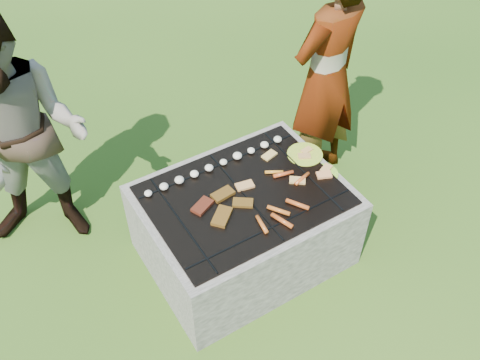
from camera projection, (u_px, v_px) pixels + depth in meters
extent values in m
plane|color=#1E4411|center=(244.00, 253.00, 3.85)|extent=(60.00, 60.00, 0.00)
cube|color=#A8A095|center=(214.00, 189.00, 3.88)|extent=(1.30, 0.18, 0.60)
cube|color=#AAA096|center=(278.00, 268.00, 3.39)|extent=(1.30, 0.18, 0.60)
cube|color=#A09A8E|center=(170.00, 261.00, 3.43)|extent=(0.18, 0.64, 0.60)
cube|color=#A8A195|center=(310.00, 195.00, 3.85)|extent=(0.18, 0.64, 0.60)
cube|color=black|center=(244.00, 232.00, 3.68)|extent=(0.94, 0.64, 0.48)
sphere|color=#FF5914|center=(244.00, 210.00, 3.52)|extent=(0.10, 0.10, 0.10)
cube|color=black|center=(244.00, 195.00, 3.42)|extent=(1.20, 0.90, 0.01)
cylinder|color=black|center=(181.00, 223.00, 3.25)|extent=(0.01, 0.88, 0.01)
cylinder|color=black|center=(244.00, 194.00, 3.42)|extent=(0.01, 0.88, 0.01)
cylinder|color=black|center=(301.00, 169.00, 3.58)|extent=(0.01, 0.88, 0.01)
cylinder|color=black|center=(272.00, 227.00, 3.22)|extent=(1.18, 0.01, 0.01)
cylinder|color=black|center=(219.00, 165.00, 3.61)|extent=(1.18, 0.01, 0.01)
ellipsoid|color=#F0DFCB|center=(148.00, 193.00, 3.40)|extent=(0.05, 0.05, 0.04)
ellipsoid|color=beige|center=(164.00, 186.00, 3.44)|extent=(0.06, 0.06, 0.04)
ellipsoid|color=beige|center=(179.00, 180.00, 3.48)|extent=(0.06, 0.06, 0.04)
ellipsoid|color=white|center=(194.00, 174.00, 3.52)|extent=(0.06, 0.06, 0.04)
ellipsoid|color=#F0E1CB|center=(209.00, 168.00, 3.56)|extent=(0.06, 0.06, 0.04)
ellipsoid|color=beige|center=(223.00, 162.00, 3.61)|extent=(0.05, 0.05, 0.04)
ellipsoid|color=silver|center=(237.00, 156.00, 3.64)|extent=(0.06, 0.06, 0.04)
ellipsoid|color=#EEE3CA|center=(251.00, 150.00, 3.69)|extent=(0.05, 0.05, 0.04)
ellipsoid|color=#EAE3C7|center=(265.00, 145.00, 3.73)|extent=(0.06, 0.06, 0.04)
ellipsoid|color=beige|center=(278.00, 139.00, 3.77)|extent=(0.06, 0.06, 0.04)
cube|color=maroon|center=(202.00, 206.00, 3.33)|extent=(0.16, 0.13, 0.02)
cube|color=brown|center=(223.00, 194.00, 3.40)|extent=(0.15, 0.10, 0.02)
cube|color=#9A621C|center=(222.00, 216.00, 3.27)|extent=(0.18, 0.17, 0.02)
cube|color=#925F1A|center=(243.00, 203.00, 3.35)|extent=(0.15, 0.13, 0.02)
cylinder|color=orange|center=(274.00, 172.00, 3.55)|extent=(0.12, 0.08, 0.02)
cylinder|color=orange|center=(283.00, 174.00, 3.53)|extent=(0.14, 0.06, 0.03)
cylinder|color=orange|center=(302.00, 179.00, 3.50)|extent=(0.14, 0.06, 0.03)
cylinder|color=#D45C23|center=(279.00, 210.00, 3.30)|extent=(0.11, 0.14, 0.03)
cylinder|color=#D94423|center=(298.00, 204.00, 3.34)|extent=(0.10, 0.15, 0.03)
cylinder|color=orange|center=(262.00, 224.00, 3.22)|extent=(0.05, 0.14, 0.03)
cylinder|color=#BC501F|center=(282.00, 221.00, 3.24)|extent=(0.08, 0.16, 0.03)
cube|color=tan|center=(245.00, 186.00, 3.46)|extent=(0.13, 0.09, 0.02)
cube|color=tan|center=(297.00, 180.00, 3.50)|extent=(0.12, 0.11, 0.01)
cube|color=#DFC772|center=(269.00, 155.00, 3.67)|extent=(0.12, 0.08, 0.01)
cylinder|color=yellow|center=(305.00, 155.00, 3.69)|extent=(0.32, 0.32, 0.02)
cube|color=tan|center=(304.00, 156.00, 3.66)|extent=(0.10, 0.09, 0.01)
cube|color=tan|center=(307.00, 150.00, 3.71)|extent=(0.08, 0.06, 0.01)
cylinder|color=#DCF33A|center=(324.00, 174.00, 3.56)|extent=(0.21, 0.21, 0.01)
cube|color=tan|center=(324.00, 175.00, 3.53)|extent=(0.11, 0.09, 0.02)
cube|color=#E7A776|center=(326.00, 169.00, 3.57)|extent=(0.10, 0.09, 0.01)
imported|color=gray|center=(326.00, 77.00, 3.84)|extent=(0.72, 0.54, 1.81)
imported|color=#A29087|center=(23.00, 140.00, 3.37)|extent=(1.08, 1.01, 1.78)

